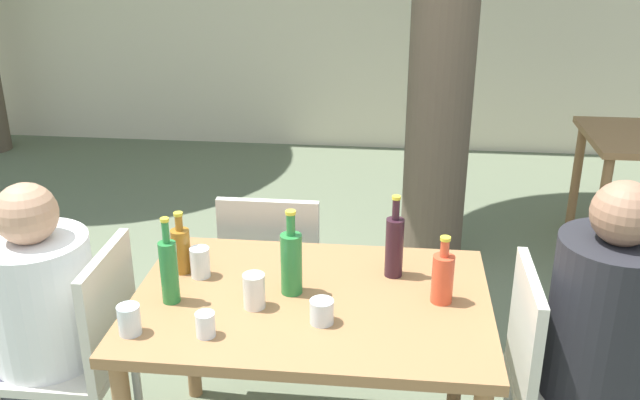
{
  "coord_description": "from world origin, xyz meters",
  "views": [
    {
      "loc": [
        0.27,
        -2.18,
        2.03
      ],
      "look_at": [
        0.0,
        0.3,
        1.0
      ],
      "focal_mm": 40.0,
      "sensor_mm": 36.0,
      "label": 1
    }
  ],
  "objects": [
    {
      "name": "green_bottle_2",
      "position": [
        -0.07,
        0.03,
        0.87
      ],
      "size": [
        0.08,
        0.08,
        0.32
      ],
      "color": "#287A38",
      "rests_on": "dining_table_front"
    },
    {
      "name": "patio_chair_2",
      "position": [
        -0.25,
        0.67,
        0.49
      ],
      "size": [
        0.44,
        0.44,
        0.88
      ],
      "rotation": [
        0.0,
        0.0,
        3.14
      ],
      "color": "beige",
      "rests_on": "ground_plane"
    },
    {
      "name": "drinking_glass_3",
      "position": [
        -0.55,
        -0.29,
        0.8
      ],
      "size": [
        0.07,
        0.07,
        0.1
      ],
      "color": "silver",
      "rests_on": "dining_table_front"
    },
    {
      "name": "wine_bottle_1",
      "position": [
        0.29,
        0.2,
        0.88
      ],
      "size": [
        0.07,
        0.07,
        0.32
      ],
      "color": "#331923",
      "rests_on": "dining_table_front"
    },
    {
      "name": "soda_bottle_0",
      "position": [
        0.46,
        0.03,
        0.85
      ],
      "size": [
        0.08,
        0.08,
        0.25
      ],
      "color": "#DB4C2D",
      "rests_on": "dining_table_front"
    },
    {
      "name": "drinking_glass_4",
      "position": [
        -0.19,
        -0.08,
        0.81
      ],
      "size": [
        0.08,
        0.08,
        0.12
      ],
      "color": "silver",
      "rests_on": "dining_table_front"
    },
    {
      "name": "amber_bottle_4",
      "position": [
        -0.51,
        0.14,
        0.84
      ],
      "size": [
        0.07,
        0.07,
        0.24
      ],
      "color": "#9E661E",
      "rests_on": "dining_table_front"
    },
    {
      "name": "drinking_glass_2",
      "position": [
        0.06,
        -0.16,
        0.79
      ],
      "size": [
        0.08,
        0.08,
        0.08
      ],
      "color": "silver",
      "rests_on": "dining_table_front"
    },
    {
      "name": "patio_chair_0",
      "position": [
        -0.86,
        0.0,
        0.49
      ],
      "size": [
        0.44,
        0.44,
        0.88
      ],
      "rotation": [
        0.0,
        0.0,
        -1.57
      ],
      "color": "beige",
      "rests_on": "ground_plane"
    },
    {
      "name": "patio_chair_1",
      "position": [
        0.86,
        0.0,
        0.49
      ],
      "size": [
        0.44,
        0.44,
        0.88
      ],
      "rotation": [
        0.0,
        0.0,
        1.57
      ],
      "color": "beige",
      "rests_on": "ground_plane"
    },
    {
      "name": "person_seated_0",
      "position": [
        -1.09,
        -0.0,
        0.52
      ],
      "size": [
        0.6,
        0.4,
        1.14
      ],
      "rotation": [
        0.0,
        0.0,
        -1.57
      ],
      "color": "#383842",
      "rests_on": "ground_plane"
    },
    {
      "name": "dining_table_front",
      "position": [
        0.0,
        0.0,
        0.66
      ],
      "size": [
        1.26,
        0.87,
        0.75
      ],
      "color": "#996B42",
      "rests_on": "ground_plane"
    },
    {
      "name": "drinking_glass_1",
      "position": [
        -0.31,
        -0.27,
        0.79
      ],
      "size": [
        0.06,
        0.06,
        0.08
      ],
      "color": "white",
      "rests_on": "dining_table_front"
    },
    {
      "name": "drinking_glass_0",
      "position": [
        -0.43,
        0.11,
        0.81
      ],
      "size": [
        0.07,
        0.07,
        0.11
      ],
      "color": "white",
      "rests_on": "dining_table_front"
    },
    {
      "name": "person_seated_1",
      "position": [
        1.09,
        -0.0,
        0.56
      ],
      "size": [
        0.59,
        0.38,
        1.23
      ],
      "rotation": [
        0.0,
        0.0,
        1.57
      ],
      "color": "#383842",
      "rests_on": "ground_plane"
    },
    {
      "name": "green_bottle_3",
      "position": [
        -0.48,
        -0.08,
        0.87
      ],
      "size": [
        0.06,
        0.06,
        0.32
      ],
      "color": "#287A38",
      "rests_on": "dining_table_front"
    }
  ]
}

